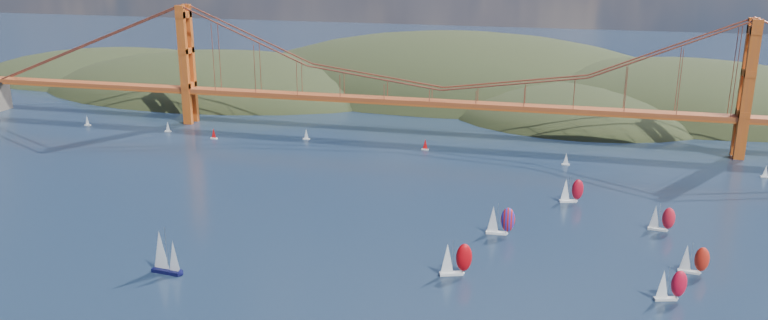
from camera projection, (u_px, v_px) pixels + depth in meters
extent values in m
ellipsoid|color=black|center=(228.00, 107.00, 437.14)|extent=(240.00, 140.00, 64.00)
ellipsoid|color=black|center=(458.00, 113.00, 445.98)|extent=(300.00, 180.00, 96.00)
ellipsoid|color=black|center=(678.00, 132.00, 389.45)|extent=(220.00, 140.00, 76.00)
ellipsoid|color=black|center=(580.00, 131.00, 371.68)|extent=(140.00, 110.00, 48.00)
ellipsoid|color=black|center=(120.00, 84.00, 484.73)|extent=(200.00, 140.00, 44.00)
cube|color=#98431D|center=(442.00, 102.00, 322.69)|extent=(440.00, 7.00, 1.60)
cube|color=#9D421D|center=(442.00, 105.00, 323.04)|extent=(440.00, 7.00, 0.80)
cube|color=#9D421D|center=(187.00, 65.00, 347.01)|extent=(4.00, 8.50, 55.00)
cube|color=#9D421D|center=(746.00, 90.00, 291.72)|extent=(4.00, 8.50, 55.00)
cube|color=black|center=(167.00, 271.00, 196.98)|extent=(8.56, 3.23, 1.00)
cylinder|color=#99999E|center=(166.00, 249.00, 194.95)|extent=(0.13, 0.13, 12.07)
cone|color=white|center=(160.00, 250.00, 195.76)|extent=(5.16, 5.16, 10.62)
cone|color=white|center=(174.00, 256.00, 194.79)|extent=(3.68, 3.68, 8.45)
cube|color=silver|center=(451.00, 274.00, 195.89)|extent=(6.28, 3.64, 0.73)
cylinder|color=#99999E|center=(453.00, 256.00, 194.50)|extent=(0.09, 0.09, 9.09)
cone|color=white|center=(447.00, 258.00, 194.50)|extent=(4.34, 4.34, 8.00)
ellipsoid|color=#BB050B|center=(464.00, 257.00, 194.92)|extent=(4.89, 3.94, 7.64)
cube|color=silver|center=(665.00, 299.00, 182.43)|extent=(5.66, 2.97, 0.65)
cylinder|color=#99999E|center=(668.00, 282.00, 181.17)|extent=(0.08, 0.08, 8.17)
cone|color=white|center=(663.00, 284.00, 181.24)|extent=(3.78, 3.78, 7.19)
ellipsoid|color=red|center=(679.00, 284.00, 181.38)|extent=(4.33, 3.36, 6.87)
cube|color=silver|center=(688.00, 272.00, 197.18)|extent=(5.39, 1.77, 0.64)
cylinder|color=#99999E|center=(691.00, 257.00, 195.85)|extent=(0.08, 0.08, 7.98)
cone|color=white|center=(686.00, 257.00, 196.31)|extent=(3.13, 3.13, 7.02)
ellipsoid|color=red|center=(702.00, 259.00, 195.22)|extent=(3.84, 2.54, 6.70)
cube|color=silver|center=(657.00, 229.00, 225.60)|extent=(5.47, 2.21, 0.64)
cylinder|color=#99999E|center=(659.00, 216.00, 224.26)|extent=(0.08, 0.08, 7.97)
cone|color=white|center=(655.00, 217.00, 224.81)|extent=(3.36, 3.36, 7.01)
ellipsoid|color=red|center=(669.00, 218.00, 223.42)|extent=(4.01, 2.83, 6.69)
cube|color=white|center=(568.00, 201.00, 249.29)|extent=(5.74, 2.95, 0.66)
cylinder|color=#99999E|center=(570.00, 188.00, 248.00)|extent=(0.08, 0.08, 8.29)
cone|color=white|center=(566.00, 190.00, 248.09)|extent=(3.80, 3.80, 7.29)
ellipsoid|color=#AE0C1D|center=(578.00, 189.00, 248.19)|extent=(4.37, 3.37, 6.96)
cube|color=white|center=(496.00, 233.00, 222.76)|extent=(6.03, 1.93, 0.72)
cylinder|color=#99999E|center=(498.00, 218.00, 221.31)|extent=(0.09, 0.09, 8.94)
cone|color=white|center=(493.00, 219.00, 221.70)|extent=(3.49, 3.49, 7.87)
ellipsoid|color=red|center=(508.00, 220.00, 220.88)|extent=(4.29, 2.81, 7.51)
cube|color=silver|center=(88.00, 125.00, 348.93)|extent=(3.00, 1.00, 0.50)
cone|color=white|center=(87.00, 120.00, 348.25)|extent=(2.00, 2.00, 4.20)
cube|color=silver|center=(168.00, 131.00, 337.73)|extent=(3.00, 1.00, 0.50)
cone|color=white|center=(168.00, 126.00, 337.05)|extent=(2.00, 2.00, 4.20)
cube|color=silver|center=(214.00, 138.00, 326.30)|extent=(3.00, 1.00, 0.50)
cone|color=red|center=(214.00, 133.00, 325.62)|extent=(2.00, 2.00, 4.20)
cube|color=silver|center=(306.00, 139.00, 325.22)|extent=(3.00, 1.00, 0.50)
cone|color=white|center=(306.00, 134.00, 324.54)|extent=(2.00, 2.00, 4.20)
cube|color=silver|center=(765.00, 177.00, 274.36)|extent=(3.00, 1.00, 0.50)
cone|color=white|center=(766.00, 171.00, 273.68)|extent=(2.00, 2.00, 4.20)
cube|color=silver|center=(566.00, 164.00, 289.21)|extent=(3.00, 1.00, 0.50)
cone|color=white|center=(566.00, 159.00, 288.53)|extent=(2.00, 2.00, 4.20)
cube|color=silver|center=(425.00, 149.00, 309.41)|extent=(3.00, 1.00, 0.50)
cone|color=red|center=(425.00, 144.00, 308.73)|extent=(2.00, 2.00, 4.20)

